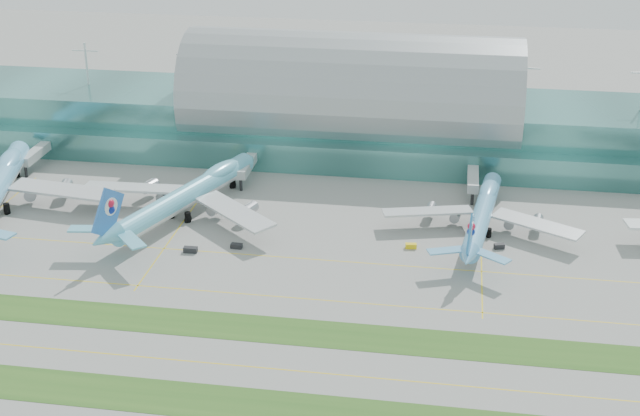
# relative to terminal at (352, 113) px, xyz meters

# --- Properties ---
(ground) EXTENTS (700.00, 700.00, 0.00)m
(ground) POSITION_rel_terminal_xyz_m (-0.01, -128.79, -14.23)
(ground) COLOR gray
(ground) RESTS_ON ground
(terminal) EXTENTS (340.00, 69.10, 36.00)m
(terminal) POSITION_rel_terminal_xyz_m (0.00, 0.00, 0.00)
(terminal) COLOR #3D7A75
(terminal) RESTS_ON ground
(grass_strip_near) EXTENTS (420.00, 12.00, 0.08)m
(grass_strip_near) POSITION_rel_terminal_xyz_m (-0.01, -156.79, -14.19)
(grass_strip_near) COLOR #2D591E
(grass_strip_near) RESTS_ON ground
(grass_strip_far) EXTENTS (420.00, 12.00, 0.08)m
(grass_strip_far) POSITION_rel_terminal_xyz_m (-0.01, -126.79, -14.19)
(grass_strip_far) COLOR #2D591E
(grass_strip_far) RESTS_ON ground
(taxiline_b) EXTENTS (420.00, 0.35, 0.01)m
(taxiline_b) POSITION_rel_terminal_xyz_m (-0.01, -142.79, -14.22)
(taxiline_b) COLOR yellow
(taxiline_b) RESTS_ON ground
(taxiline_c) EXTENTS (420.00, 0.35, 0.01)m
(taxiline_c) POSITION_rel_terminal_xyz_m (-0.01, -110.79, -14.22)
(taxiline_c) COLOR yellow
(taxiline_c) RESTS_ON ground
(taxiline_d) EXTENTS (420.00, 0.35, 0.01)m
(taxiline_d) POSITION_rel_terminal_xyz_m (-0.01, -88.79, -14.22)
(taxiline_d) COLOR yellow
(taxiline_d) RESTS_ON ground
(airliner_b) EXTENTS (66.04, 76.88, 21.92)m
(airliner_b) POSITION_rel_terminal_xyz_m (-42.56, -64.86, -7.47)
(airliner_b) COLOR #60B9D4
(airliner_b) RESTS_ON ground
(airliner_c) EXTENTS (58.72, 67.14, 18.49)m
(airliner_c) POSITION_rel_terminal_xyz_m (46.73, -62.44, -8.52)
(airliner_c) COLOR #64AFDD
(airliner_c) RESTS_ON ground
(gse_c) EXTENTS (3.92, 1.88, 1.57)m
(gse_c) POSITION_rel_terminal_xyz_m (-34.53, -89.88, -13.44)
(gse_c) COLOR black
(gse_c) RESTS_ON ground
(gse_d) EXTENTS (3.38, 1.99, 1.35)m
(gse_d) POSITION_rel_terminal_xyz_m (-22.31, -85.30, -13.55)
(gse_d) COLOR black
(gse_d) RESTS_ON ground
(gse_e) EXTENTS (3.32, 1.91, 1.42)m
(gse_e) POSITION_rel_terminal_xyz_m (26.87, -77.61, -13.52)
(gse_e) COLOR yellow
(gse_e) RESTS_ON ground
(gse_f) EXTENTS (3.22, 2.29, 1.46)m
(gse_f) POSITION_rel_terminal_xyz_m (51.71, -74.01, -13.50)
(gse_f) COLOR black
(gse_f) RESTS_ON ground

